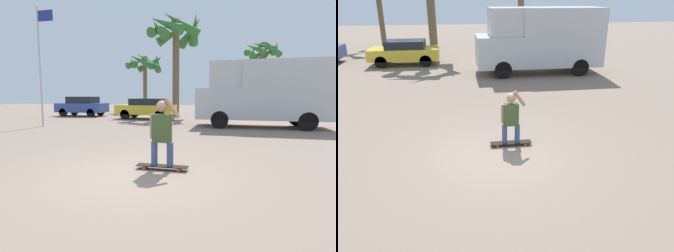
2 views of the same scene
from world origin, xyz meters
The scene contains 5 objects.
ground_plane centered at (0.00, 0.00, 0.00)m, with size 80.00×80.00×0.00m, color gray.
skateboard centered at (0.43, 0.53, 0.08)m, with size 1.12×0.24×0.09m.
person_skateboarder centered at (0.43, 0.53, 0.88)m, with size 0.67×0.25×1.46m.
camper_van centered at (3.42, 9.19, 1.77)m, with size 6.34×2.26×3.27m.
parked_car_yellow centered at (-3.87, 12.47, 0.76)m, with size 3.94×1.92×1.40m.
Camera 2 is at (-0.91, -7.52, 3.86)m, focal length 35.00 mm.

